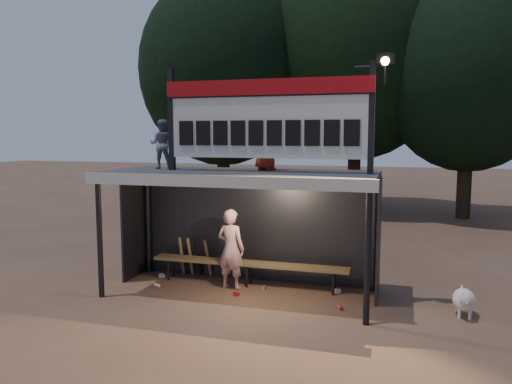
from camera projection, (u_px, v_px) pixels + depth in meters
ground at (240, 294)px, 9.42m from camera, size 80.00×80.00×0.00m
player at (231, 249)px, 9.67m from camera, size 0.64×0.48×1.57m
child_a at (162, 144)px, 9.80m from camera, size 0.55×0.47×0.97m
child_b at (266, 141)px, 9.39m from camera, size 0.61×0.50×1.09m
dugout_shelter at (244, 195)px, 9.44m from camera, size 5.10×2.08×2.32m
scoreboard_assembly at (269, 116)px, 8.88m from camera, size 4.10×0.27×1.99m
bench at (248, 264)px, 9.90m from camera, size 4.00×0.35×0.48m
tree_left at (223, 70)px, 19.45m from camera, size 6.46×6.46×9.27m
tree_mid at (357, 53)px, 19.39m from camera, size 7.22×7.22×10.36m
tree_right at (469, 72)px, 17.42m from camera, size 6.08×6.08×8.72m
dog at (464, 300)px, 8.22m from camera, size 0.36×0.81×0.49m
bats at (195, 257)px, 10.51m from camera, size 0.68×0.35×0.84m
litter at (246, 289)px, 9.56m from camera, size 3.96×1.02×0.08m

